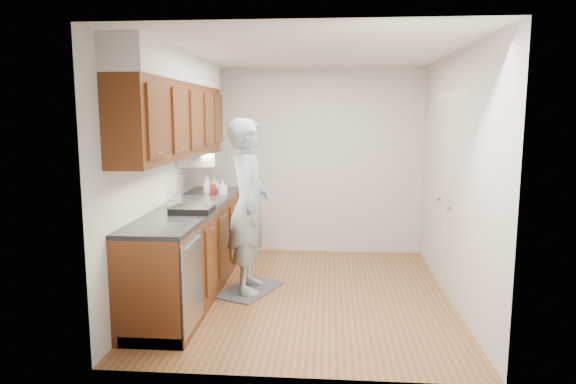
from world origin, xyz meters
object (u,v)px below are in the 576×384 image
Objects in this scene: soap_bottle_b at (223,187)px; dish_rack at (192,210)px; soda_can at (213,189)px; soap_bottle_a at (207,184)px; soap_bottle_c at (213,183)px; person at (249,194)px; steel_can at (212,189)px.

soap_bottle_b is 0.45× the size of dish_rack.
dish_rack is (0.06, -1.16, -0.03)m from soda_can.
soda_can is (0.08, -0.02, -0.06)m from soap_bottle_a.
soap_bottle_b is 0.34m from soap_bottle_c.
soap_bottle_c is at bearing 101.25° from soda_can.
soap_bottle_a is 1.40× the size of soap_bottle_b.
soap_bottle_b is 1.50× the size of soda_can.
person is 0.68m from dish_rack.
soap_bottle_a reaches higher than dish_rack.
soap_bottle_a is 1.28× the size of soap_bottle_c.
dish_rack is at bearing -86.41° from steel_can.
soap_bottle_b is 0.15m from steel_can.
steel_can reaches higher than dish_rack.
soap_bottle_a is at bearing 167.10° from soda_can.
person is 0.90m from steel_can.
steel_can is 1.19m from dish_rack.
person is 0.87m from soda_can.
person is 8.46× the size of soap_bottle_a.
dish_rack is (0.14, -1.18, -0.09)m from soap_bottle_a.
person is at bearing -52.18° from steel_can.
soap_bottle_c reaches higher than soda_can.
soap_bottle_b is at bearing 27.38° from person.
dish_rack is at bearing -93.13° from soap_bottle_b.
soap_bottle_b is (-0.41, 0.66, -0.02)m from person.
steel_can is (-0.01, 0.02, 0.00)m from soda_can.
person is 1.13m from soap_bottle_c.
steel_can is at bearing 33.24° from person.
soap_bottle_a is at bearing -95.02° from soap_bottle_c.
soda_can is at bearing 93.30° from dish_rack.
soap_bottle_b reaches higher than soda_can.
steel_can is at bearing 117.05° from soda_can.
soap_bottle_c is at bearing 94.86° from dish_rack.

